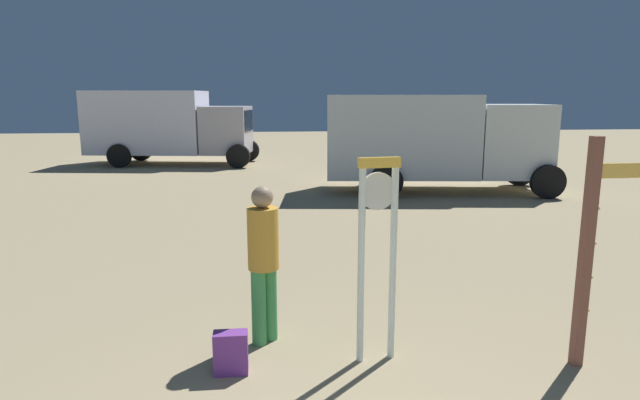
# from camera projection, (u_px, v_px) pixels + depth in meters

# --- Properties ---
(standing_clock) EXTENTS (0.43, 0.15, 2.09)m
(standing_clock) POSITION_uv_depth(u_px,v_px,m) (378.00, 240.00, 5.31)
(standing_clock) COLOR white
(standing_clock) RESTS_ON ground_plane
(arrow_sign) EXTENTS (0.88, 0.26, 2.30)m
(arrow_sign) POSITION_uv_depth(u_px,v_px,m) (616.00, 217.00, 5.17)
(arrow_sign) COLOR brown
(arrow_sign) RESTS_ON ground_plane
(person_near_clock) EXTENTS (0.33, 0.33, 1.74)m
(person_near_clock) POSITION_uv_depth(u_px,v_px,m) (263.00, 257.00, 5.74)
(person_near_clock) COLOR #3C944E
(person_near_clock) RESTS_ON ground_plane
(backpack) EXTENTS (0.33, 0.22, 0.42)m
(backpack) POSITION_uv_depth(u_px,v_px,m) (231.00, 353.00, 5.22)
(backpack) COLOR #6E348C
(backpack) RESTS_ON ground_plane
(box_truck_near) EXTENTS (6.54, 3.02, 2.72)m
(box_truck_near) POSITION_uv_depth(u_px,v_px,m) (432.00, 138.00, 15.11)
(box_truck_near) COLOR silver
(box_truck_near) RESTS_ON ground_plane
(box_truck_far) EXTENTS (6.81, 3.30, 2.90)m
(box_truck_far) POSITION_uv_depth(u_px,v_px,m) (165.00, 125.00, 21.33)
(box_truck_far) COLOR silver
(box_truck_far) RESTS_ON ground_plane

